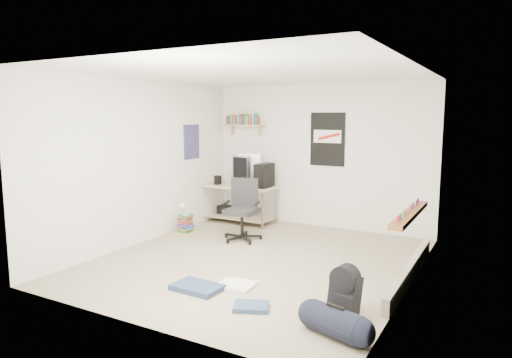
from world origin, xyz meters
The scene contains 26 objects.
floor centered at (0.00, 0.00, -0.01)m, with size 4.00×4.50×0.01m, color gray.
ceiling centered at (0.00, 0.00, 2.50)m, with size 4.00×4.50×0.01m, color white.
back_wall centered at (0.00, 2.25, 1.25)m, with size 4.00×0.01×2.50m, color silver.
left_wall centered at (-2.00, 0.00, 1.25)m, with size 0.01×4.50×2.50m, color silver.
right_wall centered at (2.00, 0.00, 1.25)m, with size 0.01×4.50×2.50m, color silver.
desk centered at (-1.41, 1.79, 0.36)m, with size 1.46×0.64×0.67m, color #C6B089.
monitor_left centered at (-1.30, 1.72, 0.88)m, with size 0.39×0.10×0.42m, color #A8A8AD.
monitor_right centered at (-1.20, 1.86, 0.89)m, with size 0.42×0.10×0.46m, color #B9B9BF.
pc_tower centered at (-0.85, 1.79, 0.89)m, with size 0.21×0.43×0.46m, color black.
keyboard centered at (-1.03, 1.78, 0.67)m, with size 0.37×0.13×0.02m, color black.
speaker_left centered at (-1.75, 1.66, 0.76)m, with size 0.10×0.10×0.20m, color black.
speaker_right centered at (-0.79, 1.83, 0.75)m, with size 0.08×0.08×0.17m, color black.
office_chair centered at (-0.71, 0.78, 0.49)m, with size 0.64×0.64×0.97m, color #242326.
wall_shelf centered at (-1.45, 2.14, 1.78)m, with size 0.80×0.22×0.24m, color tan.
poster_back_wall centered at (0.15, 2.23, 1.55)m, with size 0.62×0.03×0.92m, color black.
poster_left_wall centered at (-1.99, 1.20, 1.50)m, with size 0.02×0.42×0.60m, color navy.
window centered at (1.95, 0.30, 1.45)m, with size 0.10×1.50×1.26m, color brown.
baseboard_heater centered at (1.96, 0.30, 0.09)m, with size 0.08×2.50×0.18m, color #B7B2A8.
backpack centered at (1.57, -1.04, 0.20)m, with size 0.29×0.23×0.38m, color black.
duffel_bag centered at (1.66, -1.56, 0.14)m, with size 0.27×0.27×0.53m, color black.
tshirt centered at (0.26, -0.97, 0.02)m, with size 0.41×0.35×0.04m, color silver.
jeans_a centered at (-0.07, -1.27, 0.03)m, with size 0.56×0.36×0.06m, color navy.
jeans_b centered at (0.71, -1.41, 0.03)m, with size 0.36×0.27×0.04m, color navy.
book_stack centered at (-1.75, 0.69, 0.15)m, with size 0.42×0.34×0.28m, color brown.
desk_lamp centered at (-1.73, 0.67, 0.38)m, with size 0.11×0.18×0.18m, color silver.
subwoofer centered at (-1.75, 1.89, 0.14)m, with size 0.23×0.23×0.25m, color black.
Camera 1 is at (2.91, -5.26, 1.96)m, focal length 32.00 mm.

